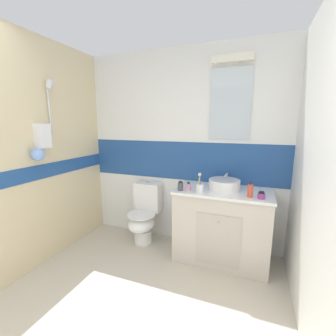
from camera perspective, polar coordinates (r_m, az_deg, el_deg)
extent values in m
cube|color=beige|center=(2.43, -7.03, -30.17)|extent=(3.20, 3.48, 0.04)
cube|color=white|center=(3.20, 3.47, -10.10)|extent=(3.20, 0.10, 0.85)
cube|color=#234C8C|center=(3.02, 3.60, 1.90)|extent=(3.20, 0.10, 0.50)
cube|color=white|center=(3.01, 3.82, 17.64)|extent=(3.20, 0.10, 1.15)
cube|color=silver|center=(2.81, 15.41, 15.22)|extent=(0.46, 0.02, 0.80)
cube|color=white|center=(2.85, 15.87, 24.97)|extent=(0.46, 0.10, 0.08)
cube|color=beige|center=(2.77, -33.22, 2.41)|extent=(0.10, 3.48, 2.50)
cube|color=#234C8C|center=(2.76, -32.15, -1.58)|extent=(0.01, 3.48, 0.16)
cube|color=white|center=(2.81, -28.97, 7.07)|extent=(0.10, 0.14, 0.26)
cylinder|color=silver|center=(2.91, -27.62, 12.76)|extent=(0.02, 0.02, 0.55)
cylinder|color=silver|center=(2.91, -27.58, 18.28)|extent=(0.10, 0.07, 0.11)
sphere|color=#7FA5E5|center=(2.72, -29.85, 2.95)|extent=(0.14, 0.14, 0.14)
cube|color=white|center=(1.70, 36.25, -2.36)|extent=(0.10, 3.48, 2.50)
cube|color=beige|center=(2.80, 13.32, -13.99)|extent=(1.03, 0.56, 0.82)
cube|color=white|center=(2.64, 13.71, -5.67)|extent=(1.05, 0.58, 0.03)
cube|color=#B6AD9F|center=(2.56, 12.37, -17.41)|extent=(0.47, 0.01, 0.57)
cylinder|color=silver|center=(2.46, 12.51, -13.37)|extent=(0.02, 0.02, 0.03)
cylinder|color=white|center=(2.63, 13.94, -4.09)|extent=(0.34, 0.34, 0.12)
cylinder|color=#B3B3B8|center=(2.62, 13.99, -2.99)|extent=(0.28, 0.28, 0.01)
cylinder|color=silver|center=(2.82, 14.47, -2.76)|extent=(0.03, 0.03, 0.15)
cylinder|color=silver|center=(2.71, 14.31, -1.71)|extent=(0.02, 0.15, 0.02)
cylinder|color=white|center=(3.22, -6.27, -16.61)|extent=(0.24, 0.24, 0.18)
ellipsoid|color=white|center=(3.10, -6.69, -13.64)|extent=(0.34, 0.42, 0.22)
cylinder|color=white|center=(3.05, -6.75, -11.56)|extent=(0.37, 0.37, 0.02)
cube|color=white|center=(3.16, -5.04, -7.17)|extent=(0.36, 0.17, 0.39)
cylinder|color=silver|center=(3.10, -5.10, -3.63)|extent=(0.04, 0.04, 0.02)
cylinder|color=white|center=(2.49, 7.98, -5.08)|extent=(0.08, 0.08, 0.09)
cylinder|color=gold|center=(2.46, 7.73, -3.57)|extent=(0.04, 0.03, 0.17)
cube|color=white|center=(2.44, 7.78, -1.59)|extent=(0.02, 0.02, 0.03)
cylinder|color=#338CD8|center=(2.49, 8.07, -3.48)|extent=(0.03, 0.02, 0.17)
cube|color=white|center=(2.47, 8.12, -1.58)|extent=(0.02, 0.02, 0.03)
cylinder|color=#D84C33|center=(2.44, 19.91, -5.46)|extent=(0.05, 0.05, 0.13)
cylinder|color=#262626|center=(2.41, 20.04, -3.56)|extent=(0.01, 0.01, 0.04)
cylinder|color=#262626|center=(2.40, 20.06, -3.21)|extent=(0.01, 0.02, 0.01)
cylinder|color=#993F99|center=(2.45, 22.39, -6.50)|extent=(0.08, 0.08, 0.05)
cylinder|color=black|center=(2.44, 22.45, -5.69)|extent=(0.05, 0.05, 0.02)
cube|color=pink|center=(2.54, 5.17, -4.82)|extent=(0.04, 0.03, 0.08)
cylinder|color=black|center=(2.52, 5.19, -3.78)|extent=(0.03, 0.03, 0.02)
cylinder|color=#4C4C51|center=(2.53, 3.15, -4.70)|extent=(0.06, 0.06, 0.09)
cylinder|color=black|center=(2.52, 3.16, -3.53)|extent=(0.04, 0.04, 0.02)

